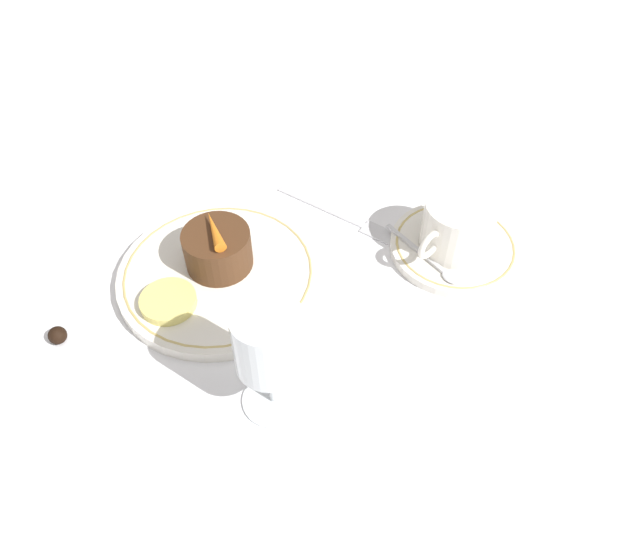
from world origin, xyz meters
TOP-DOWN VIEW (x-y plane):
  - ground_plane at (0.00, 0.00)m, footprint 3.00×3.00m
  - dinner_plate at (-0.01, -0.03)m, footprint 0.22×0.22m
  - saucer at (-0.23, 0.12)m, footprint 0.15×0.15m
  - coffee_cup at (-0.23, 0.12)m, footprint 0.11×0.08m
  - spoon at (-0.19, 0.12)m, footprint 0.02×0.11m
  - wine_glass at (0.05, 0.13)m, footprint 0.06×0.06m
  - fork at (-0.18, 0.00)m, footprint 0.05×0.17m
  - dessert_cake at (-0.02, -0.04)m, footprint 0.07×0.07m
  - carrot_garnish at (-0.02, -0.04)m, footprint 0.03×0.06m
  - pineapple_slice at (0.06, -0.03)m, footprint 0.06×0.06m
  - chocolate_truffle at (0.16, -0.08)m, footprint 0.02×0.02m

SIDE VIEW (x-z plane):
  - ground_plane at x=0.00m, z-range 0.00..0.00m
  - fork at x=-0.18m, z-range 0.00..0.01m
  - saucer at x=-0.23m, z-range 0.00..0.01m
  - dinner_plate at x=-0.01m, z-range 0.00..0.02m
  - chocolate_truffle at x=0.16m, z-range 0.00..0.02m
  - spoon at x=-0.19m, z-range 0.01..0.01m
  - pineapple_slice at x=0.06m, z-range 0.01..0.02m
  - dessert_cake at x=-0.02m, z-range 0.01..0.06m
  - coffee_cup at x=-0.23m, z-range 0.01..0.07m
  - carrot_garnish at x=-0.02m, z-range 0.06..0.07m
  - wine_glass at x=0.05m, z-range 0.02..0.15m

